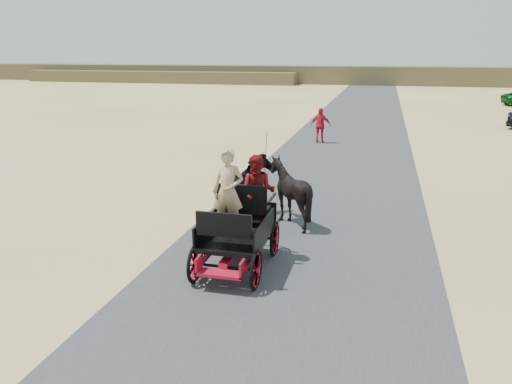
% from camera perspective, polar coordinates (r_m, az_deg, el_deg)
% --- Properties ---
extents(ground, '(140.00, 140.00, 0.00)m').
position_cam_1_polar(ground, '(10.57, 4.22, -8.82)').
color(ground, tan).
extents(road, '(6.00, 140.00, 0.01)m').
position_cam_1_polar(road, '(10.56, 4.22, -8.80)').
color(road, '#38383A').
rests_on(road, ground).
extents(ridge_far, '(140.00, 6.00, 2.40)m').
position_cam_1_polar(ridge_far, '(71.56, 13.27, 12.86)').
color(ridge_far, brown).
rests_on(ridge_far, ground).
extents(ridge_near, '(40.00, 4.00, 1.60)m').
position_cam_1_polar(ridge_near, '(74.60, -11.13, 12.78)').
color(ridge_near, brown).
rests_on(ridge_near, ground).
extents(carriage, '(1.30, 2.40, 0.72)m').
position_cam_1_polar(carriage, '(10.55, -2.15, -6.70)').
color(carriage, black).
rests_on(carriage, ground).
extents(horse_left, '(0.91, 2.01, 1.70)m').
position_cam_1_polar(horse_left, '(13.26, -0.82, 0.30)').
color(horse_left, black).
rests_on(horse_left, ground).
extents(horse_right, '(1.37, 1.54, 1.70)m').
position_cam_1_polar(horse_right, '(13.03, 3.86, -0.02)').
color(horse_right, black).
rests_on(horse_right, ground).
extents(driver_man, '(0.66, 0.43, 1.80)m').
position_cam_1_polar(driver_man, '(10.23, -3.22, 0.04)').
color(driver_man, tan).
rests_on(driver_man, carriage).
extents(passenger_woman, '(0.77, 0.60, 1.58)m').
position_cam_1_polar(passenger_woman, '(10.64, 0.24, 0.06)').
color(passenger_woman, '#660C0F').
rests_on(passenger_woman, carriage).
extents(pedestrian, '(1.02, 0.44, 1.73)m').
position_cam_1_polar(pedestrian, '(24.95, 7.39, 7.55)').
color(pedestrian, red).
rests_on(pedestrian, ground).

